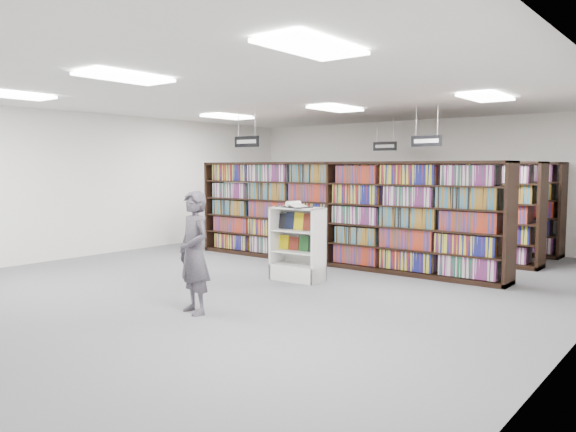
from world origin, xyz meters
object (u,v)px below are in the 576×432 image
Objects in this scene: bookshelf_row_near at (335,213)px; open_book at (294,206)px; endcap_display at (299,255)px; shopper at (194,253)px.

bookshelf_row_near is 10.88× the size of open_book.
shopper is (0.24, -2.67, 0.38)m from endcap_display.
bookshelf_row_near is 4.19× the size of shopper.
open_book is at bearing -114.14° from endcap_display.
open_book is (-0.04, -0.09, 0.87)m from endcap_display.
shopper reaches higher than open_book.
endcap_display is at bearing 77.37° from open_book.
bookshelf_row_near is 5.41× the size of endcap_display.
bookshelf_row_near is at bearing 99.07° from endcap_display.
open_book is 2.64m from shopper.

